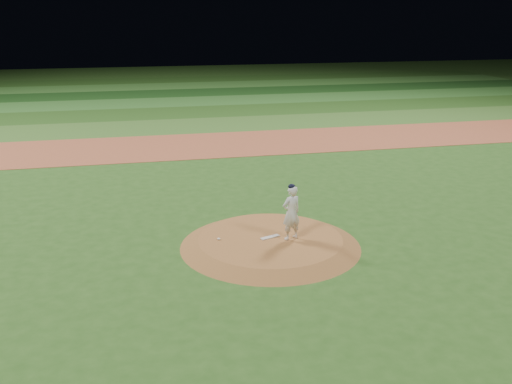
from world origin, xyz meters
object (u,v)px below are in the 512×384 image
(pitching_rubber, at_px, (270,237))
(pitcher_on_mound, at_px, (291,212))
(rosin_bag, at_px, (219,239))
(pitchers_mound, at_px, (270,242))

(pitching_rubber, xyz_separation_m, pitcher_on_mound, (0.59, -0.24, 0.84))
(pitching_rubber, bearing_deg, pitcher_on_mound, -42.21)
(pitching_rubber, distance_m, rosin_bag, 1.57)
(pitchers_mound, height_order, rosin_bag, rosin_bag)
(rosin_bag, xyz_separation_m, pitcher_on_mound, (2.14, -0.41, 0.83))
(rosin_bag, relative_size, pitcher_on_mound, 0.06)
(pitchers_mound, relative_size, rosin_bag, 52.83)
(rosin_bag, distance_m, pitcher_on_mound, 2.33)
(pitchers_mound, bearing_deg, pitching_rubber, 91.31)
(pitchers_mound, distance_m, pitching_rubber, 0.15)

